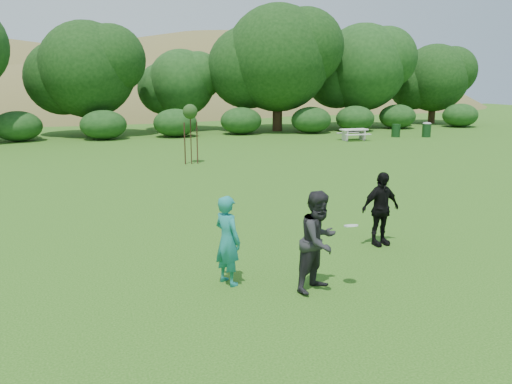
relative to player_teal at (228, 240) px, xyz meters
The scene contains 11 objects.
ground 1.84m from the player_teal, ahead, with size 120.00×120.00×0.00m, color #19470C.
player_teal is the anchor object (origin of this frame).
player_grey 1.78m from the player_teal, 27.29° to the right, with size 0.95×0.74×1.96m, color #252427.
player_black 4.32m from the player_teal, 15.61° to the left, with size 1.07×0.44×1.82m, color black.
trash_can_near 28.03m from the player_teal, 49.87° to the left, with size 0.60×0.60×0.90m, color #143817.
frisbee 2.40m from the player_teal, 26.19° to the right, with size 0.27×0.27×0.08m.
sapling 14.76m from the player_teal, 81.81° to the left, with size 0.70×0.70×2.85m.
picnic_table 25.00m from the player_teal, 55.31° to the left, with size 1.80×1.48×0.76m.
trash_can_lidded 28.84m from the player_teal, 45.86° to the left, with size 0.60×0.60×1.05m.
hillside 69.73m from the player_teal, 89.13° to the left, with size 150.00×72.00×52.00m.
tree_row 29.43m from the player_teal, 80.47° to the left, with size 53.92×10.38×9.62m.
Camera 1 is at (-3.98, -9.10, 3.98)m, focal length 35.00 mm.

